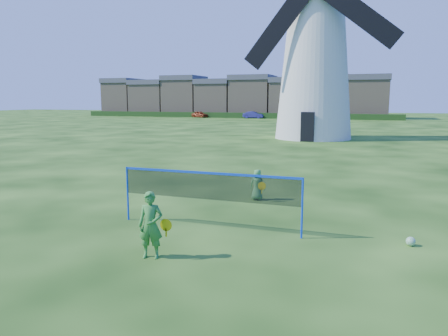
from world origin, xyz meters
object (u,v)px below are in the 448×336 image
windmill (315,58)px  car_right (253,115)px  player_boy (257,185)px  badminton_net (208,187)px  player_girl (151,225)px  play_ball (411,241)px  car_left (200,114)px

windmill → car_right: (-16.10, 38.08, -6.38)m
player_boy → car_right: size_ratio=0.28×
player_boy → windmill: bearing=-87.6°
badminton_net → player_boy: size_ratio=4.73×
player_girl → player_boy: (0.77, 6.08, -0.21)m
player_girl → car_right: (-16.81, 68.62, -0.11)m
play_ball → badminton_net: bearing=-176.5°
windmill → badminton_net: windmill is taller
windmill → car_right: 41.83m
play_ball → player_boy: bearing=144.4°
car_left → player_boy: bearing=-131.2°
player_boy → car_right: bearing=-75.3°
play_ball → car_right: 69.54m
badminton_net → player_boy: badminton_net is taller
player_boy → car_right: car_right is taller
car_left → car_right: car_right is taller
player_girl → car_right: player_girl is taller
windmill → badminton_net: 28.74m
player_girl → player_boy: 6.13m
windmill → player_boy: bearing=-86.5°
windmill → badminton_net: (1.11, -28.11, -5.87)m
windmill → car_left: windmill is taller
windmill → car_left: size_ratio=5.55×
windmill → car_right: windmill is taller
car_right → car_left: bearing=89.7°
play_ball → player_girl: bearing=-153.3°
badminton_net → play_ball: (5.04, 0.31, -1.03)m
badminton_net → car_left: badminton_net is taller
player_boy → car_right: 64.97m
player_girl → player_boy: bearing=68.6°
windmill → car_left: 46.80m
player_girl → play_ball: (5.44, 2.73, -0.63)m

